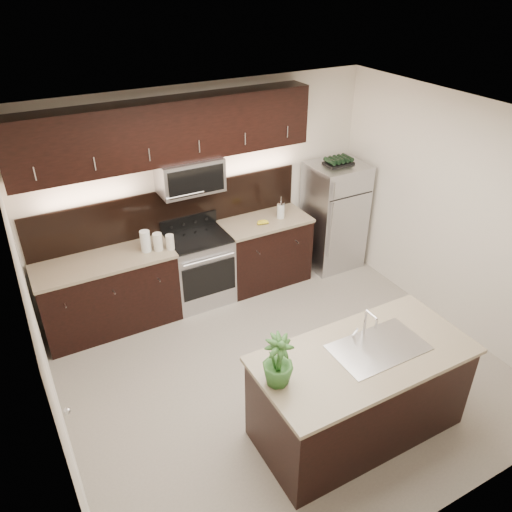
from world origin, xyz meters
The scene contains 12 objects.
ground centered at (0.00, 0.00, 0.00)m, with size 4.50×4.50×0.00m, color gray.
room_walls centered at (-0.11, -0.04, 1.70)m, with size 4.52×4.02×2.71m.
counter_run centered at (-0.46, 1.69, 0.47)m, with size 3.51×0.65×0.94m.
upper_fixtures centered at (-0.43, 1.84, 2.14)m, with size 3.49×0.40×1.66m.
island centered at (0.20, -0.99, 0.47)m, with size 1.96×0.96×0.94m.
sink_faucet centered at (0.35, -0.98, 0.96)m, with size 0.84×0.50×0.28m.
refrigerator centered at (1.80, 1.63, 0.77)m, with size 0.74×0.67×1.53m, color #B2B2B7.
wine_rack centered at (1.80, 1.63, 1.57)m, with size 0.38×0.23×0.09m.
plant centered at (-0.64, -0.92, 1.17)m, with size 0.25×0.25×0.45m, color #2C5B24.
canisters centered at (-0.81, 1.61, 1.05)m, with size 0.37×0.20×0.26m.
french_press centered at (0.92, 1.64, 1.05)m, with size 0.10×0.10×0.30m.
bananas centered at (0.58, 1.61, 0.96)m, with size 0.16×0.12×0.05m, color gold.
Camera 1 is at (-2.20, -3.43, 3.89)m, focal length 35.00 mm.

